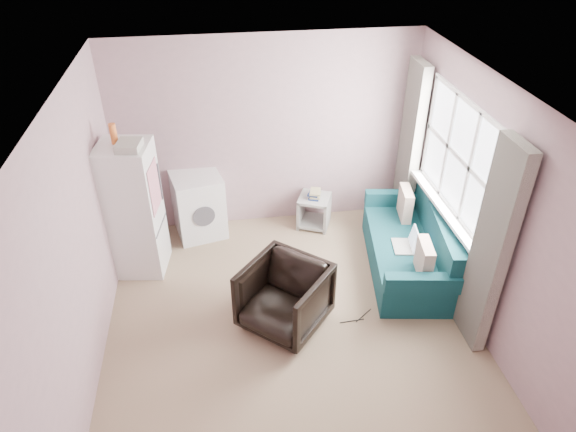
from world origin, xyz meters
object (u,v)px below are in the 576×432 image
object	(u,v)px
fridge	(134,209)
side_table	(314,209)
armchair	(284,295)
sofa	(412,248)
washing_machine	(198,203)

from	to	relation	value
fridge	side_table	bearing A→B (deg)	22.65
armchair	fridge	bearing A→B (deg)	-176.93
sofa	side_table	bearing A→B (deg)	140.76
washing_machine	side_table	xyz separation A→B (m)	(1.51, -0.07, -0.19)
side_table	fridge	bearing A→B (deg)	-165.67
armchair	sofa	xyz separation A→B (m)	(1.61, 0.68, -0.10)
fridge	washing_machine	bearing A→B (deg)	50.82
washing_machine	sofa	xyz separation A→B (m)	(2.47, -1.14, -0.15)
armchair	washing_machine	size ratio (longest dim) A/B	0.94
armchair	sofa	bearing A→B (deg)	63.82
fridge	washing_machine	xyz separation A→B (m)	(0.69, 0.63, -0.38)
fridge	sofa	xyz separation A→B (m)	(3.16, -0.51, -0.52)
armchair	fridge	distance (m)	2.00
armchair	washing_machine	world-z (taller)	washing_machine
armchair	washing_machine	xyz separation A→B (m)	(-0.86, 1.83, 0.04)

